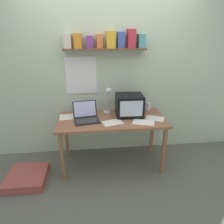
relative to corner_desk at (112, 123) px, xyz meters
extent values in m
plane|color=#5F6356|center=(0.00, 0.00, -0.68)|extent=(12.00, 12.00, 0.00)
cube|color=beige|center=(0.00, 0.47, 0.62)|extent=(5.60, 0.06, 2.60)
cube|color=white|center=(-0.41, 0.43, 0.60)|extent=(0.45, 0.01, 0.55)
cube|color=brown|center=(-0.06, 0.35, 0.97)|extent=(1.15, 0.18, 0.02)
cube|color=beige|center=(-0.56, 0.36, 1.08)|extent=(0.10, 0.16, 0.18)
cube|color=orange|center=(-0.43, 0.36, 1.08)|extent=(0.10, 0.15, 0.19)
cube|color=#7F3A89|center=(-0.27, 0.37, 1.07)|extent=(0.09, 0.13, 0.16)
cube|color=orange|center=(-0.13, 0.38, 1.08)|extent=(0.08, 0.12, 0.18)
cube|color=gold|center=(0.02, 0.36, 1.10)|extent=(0.12, 0.15, 0.22)
cube|color=#415FB8|center=(0.16, 0.38, 1.09)|extent=(0.09, 0.11, 0.21)
cube|color=#C62D3C|center=(0.31, 0.36, 1.11)|extent=(0.10, 0.16, 0.25)
cube|color=#539CA4|center=(0.45, 0.36, 1.08)|extent=(0.09, 0.15, 0.18)
cube|color=#965F40|center=(0.00, 0.00, 0.05)|extent=(1.50, 0.68, 0.03)
cube|color=#965F40|center=(-0.69, -0.28, -0.32)|extent=(0.04, 0.05, 0.72)
cube|color=#965F40|center=(0.69, -0.28, -0.32)|extent=(0.04, 0.05, 0.72)
cube|color=#965F40|center=(-0.69, 0.28, -0.32)|extent=(0.04, 0.05, 0.72)
cube|color=#965F40|center=(0.69, 0.28, -0.32)|extent=(0.04, 0.05, 0.72)
cube|color=black|center=(0.26, 0.11, 0.22)|extent=(0.38, 0.33, 0.30)
cube|color=silver|center=(0.26, -0.06, 0.23)|extent=(0.31, 0.01, 0.22)
cube|color=#232326|center=(-0.35, -0.06, 0.08)|extent=(0.37, 0.28, 0.02)
cube|color=#38383A|center=(-0.35, -0.07, 0.09)|extent=(0.30, 0.17, 0.00)
cube|color=#232326|center=(-0.37, 0.09, 0.20)|extent=(0.34, 0.13, 0.22)
cube|color=silver|center=(-0.37, 0.09, 0.20)|extent=(0.31, 0.12, 0.20)
cylinder|color=silver|center=(-0.05, 0.23, 0.08)|extent=(0.11, 0.11, 0.01)
cylinder|color=silver|center=(-0.05, 0.23, 0.25)|extent=(0.02, 0.02, 0.34)
sphere|color=silver|center=(-0.03, 0.19, 0.42)|extent=(0.08, 0.08, 0.08)
cylinder|color=white|center=(0.59, 0.26, 0.13)|extent=(0.07, 0.07, 0.12)
cylinder|color=orange|center=(0.59, 0.26, 0.11)|extent=(0.06, 0.06, 0.09)
cube|color=white|center=(0.60, -0.06, 0.07)|extent=(0.30, 0.27, 0.00)
cube|color=white|center=(-0.59, 0.13, 0.07)|extent=(0.31, 0.22, 0.00)
cube|color=white|center=(0.41, -0.17, 0.07)|extent=(0.33, 0.26, 0.00)
cube|color=white|center=(-0.01, -0.13, 0.07)|extent=(0.30, 0.24, 0.00)
cube|color=#A64C45|center=(-1.18, -0.26, -0.62)|extent=(0.51, 0.51, 0.12)
camera|label=1|loc=(-0.27, -2.54, 1.20)|focal=32.00mm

